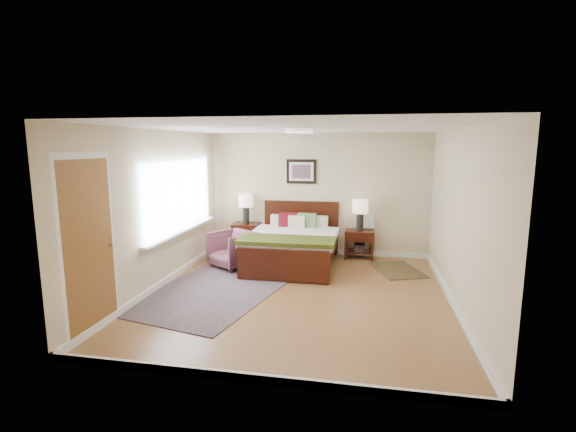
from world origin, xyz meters
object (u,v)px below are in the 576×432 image
Objects in this scene: nightstand_left at (246,229)px; lamp_left at (246,203)px; armchair at (233,249)px; rug_persian at (209,293)px; nightstand_right at (359,241)px; bed at (293,240)px; lamp_right at (360,210)px.

nightstand_left is 0.55m from lamp_left.
armchair reaches higher than rug_persian.
nightstand_right is (2.36, 0.01, -0.16)m from nightstand_left.
rug_persian is (-1.00, -1.75, -0.50)m from bed.
nightstand_right is 0.23× the size of rug_persian.
lamp_left is 0.82× the size of armchair.
nightstand_left is at bearing 105.72° from rug_persian.
bed is 1.36m from nightstand_left.
armchair is at bearing -87.21° from lamp_left.
rug_persian is at bearing -86.83° from nightstand_left.
bed reaches higher than armchair.
armchair is at bearing -87.16° from nightstand_left.
nightstand_right is at bearing 58.83° from armchair.
rug_persian is (0.14, -2.49, -0.50)m from nightstand_left.
lamp_left is 2.73m from rug_persian.
bed is 1.52m from lamp_right.
bed is 1.48m from lamp_left.
nightstand_right is 3.36m from rug_persian.
bed is 1.14m from armchair.
lamp_left is at bearing 105.69° from rug_persian.
bed reaches higher than nightstand_right.
bed is at bearing -147.92° from lamp_right.
rug_persian is (0.14, -2.51, -1.05)m from lamp_left.
lamp_right is (2.36, 0.00, -0.06)m from lamp_left.
nightstand_right is at bearing 31.63° from bed.
rug_persian is (-2.22, -2.51, -0.99)m from lamp_right.
lamp_left is 1.28m from armchair.
nightstand_right is at bearing 0.20° from nightstand_left.
rug_persian is at bearing -131.59° from nightstand_right.
lamp_right is (2.36, 0.02, 0.48)m from nightstand_left.
lamp_left is (-1.14, 0.76, 0.55)m from bed.
lamp_left is (-2.36, 0.01, 0.70)m from nightstand_right.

